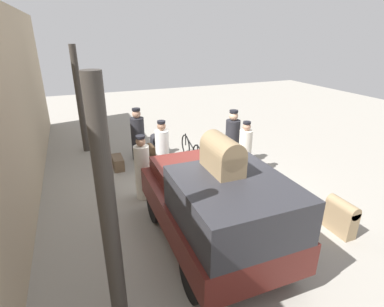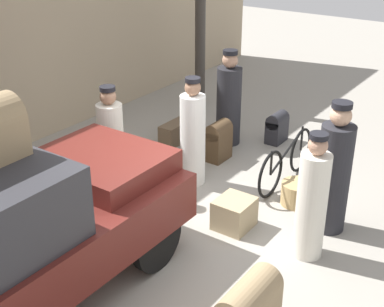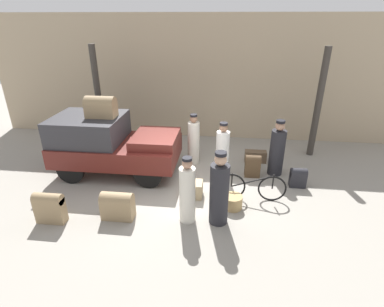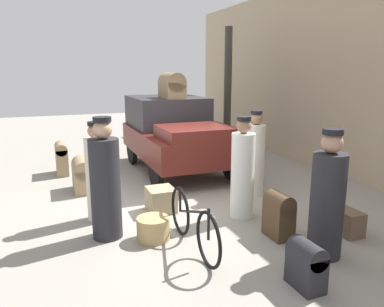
# 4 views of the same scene
# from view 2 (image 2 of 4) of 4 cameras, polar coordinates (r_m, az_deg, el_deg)

# --- Properties ---
(ground_plane) EXTENTS (30.00, 30.00, 0.00)m
(ground_plane) POSITION_cam_2_polar(r_m,az_deg,el_deg) (7.22, 0.39, -7.79)
(ground_plane) COLOR gray
(canopy_pillar_right) EXTENTS (0.22, 0.22, 3.55)m
(canopy_pillar_right) POSITION_cam_2_polar(r_m,az_deg,el_deg) (11.10, 0.89, 14.02)
(canopy_pillar_right) COLOR #38332D
(canopy_pillar_right) RESTS_ON ground
(truck) EXTENTS (3.61, 1.88, 1.73)m
(truck) POSITION_cam_2_polar(r_m,az_deg,el_deg) (5.78, -19.07, -7.42)
(truck) COLOR black
(truck) RESTS_ON ground
(bicycle) EXTENTS (1.75, 0.04, 0.77)m
(bicycle) POSITION_cam_2_polar(r_m,az_deg,el_deg) (8.24, 10.03, -0.81)
(bicycle) COLOR black
(bicycle) RESTS_ON ground
(wicker_basket) EXTENTS (0.48, 0.48, 0.33)m
(wicker_basket) POSITION_cam_2_polar(r_m,az_deg,el_deg) (7.80, 11.20, -4.19)
(wicker_basket) COLOR tan
(wicker_basket) RESTS_ON ground
(conductor_in_dark_uniform) EXTENTS (0.38, 0.38, 1.68)m
(conductor_in_dark_uniform) POSITION_cam_2_polar(r_m,az_deg,el_deg) (7.98, 0.08, 1.85)
(conductor_in_dark_uniform) COLOR white
(conductor_in_dark_uniform) RESTS_ON ground
(porter_with_bicycle) EXTENTS (0.36, 0.36, 1.61)m
(porter_with_bicycle) POSITION_cam_2_polar(r_m,az_deg,el_deg) (6.47, 12.66, -5.06)
(porter_with_bicycle) COLOR silver
(porter_with_bicycle) RESTS_ON ground
(porter_lifting_near_truck) EXTENTS (0.43, 0.43, 1.77)m
(porter_lifting_near_truck) POSITION_cam_2_polar(r_m,az_deg,el_deg) (7.03, 14.86, -2.10)
(porter_lifting_near_truck) COLOR #232328
(porter_lifting_near_truck) RESTS_ON ground
(porter_carrying_trunk) EXTENTS (0.43, 0.43, 1.69)m
(porter_carrying_trunk) POSITION_cam_2_polar(r_m,az_deg,el_deg) (9.40, 3.95, 5.47)
(porter_carrying_trunk) COLOR #232328
(porter_carrying_trunk) RESTS_ON ground
(porter_standing_middle) EXTENTS (0.37, 0.37, 1.64)m
(porter_standing_middle) POSITION_cam_2_polar(r_m,az_deg,el_deg) (7.80, -8.59, 0.84)
(porter_standing_middle) COLOR silver
(porter_standing_middle) RESTS_ON ground
(trunk_umber_medium) EXTENTS (0.50, 0.45, 0.41)m
(trunk_umber_medium) POSITION_cam_2_polar(r_m,az_deg,el_deg) (7.13, 4.53, -6.39)
(trunk_umber_medium) COLOR #9E8966
(trunk_umber_medium) RESTS_ON ground
(suitcase_black_upright) EXTENTS (0.45, 0.29, 0.68)m
(suitcase_black_upright) POSITION_cam_2_polar(r_m,az_deg,el_deg) (8.89, 2.84, 1.50)
(suitcase_black_upright) COLOR #4C3823
(suitcase_black_upright) RESTS_ON ground
(trunk_wicker_pale) EXTENTS (0.69, 0.30, 0.37)m
(trunk_wicker_pale) POSITION_cam_2_polar(r_m,az_deg,el_deg) (9.62, -1.70, 2.27)
(trunk_wicker_pale) COLOR brown
(trunk_wicker_pale) RESTS_ON ground
(trunk_barrel_dark) EXTENTS (0.44, 0.26, 0.55)m
(trunk_barrel_dark) POSITION_cam_2_polar(r_m,az_deg,el_deg) (9.70, 9.06, 2.85)
(trunk_barrel_dark) COLOR #232328
(trunk_barrel_dark) RESTS_ON ground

